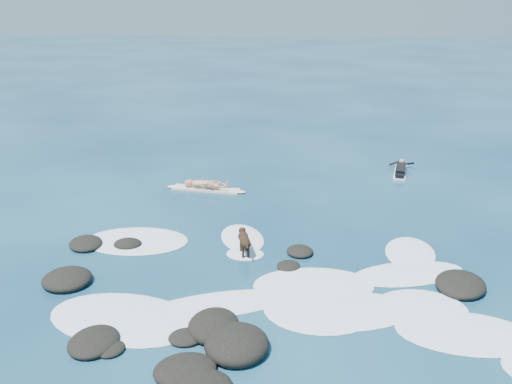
# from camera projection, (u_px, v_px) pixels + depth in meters

# --- Properties ---
(ground) EXTENTS (160.00, 160.00, 0.00)m
(ground) POSITION_uv_depth(u_px,v_px,m) (287.00, 276.00, 15.24)
(ground) COLOR #0A2642
(ground) RESTS_ON ground
(reef_rocks) EXTENTS (12.09, 7.37, 0.58)m
(reef_rocks) POSITION_uv_depth(u_px,v_px,m) (214.00, 313.00, 13.31)
(reef_rocks) COLOR black
(reef_rocks) RESTS_ON ground
(breaking_foam) EXTENTS (14.09, 7.70, 0.12)m
(breaking_foam) POSITION_uv_depth(u_px,v_px,m) (309.00, 294.00, 14.31)
(breaking_foam) COLOR white
(breaking_foam) RESTS_ON ground
(standing_surfer_rig) EXTENTS (3.12, 0.75, 1.77)m
(standing_surfer_rig) POSITION_uv_depth(u_px,v_px,m) (206.00, 173.00, 21.44)
(standing_surfer_rig) COLOR #F1E1C0
(standing_surfer_rig) RESTS_ON ground
(paddling_surfer_rig) EXTENTS (1.05, 2.38, 0.41)m
(paddling_surfer_rig) POSITION_uv_depth(u_px,v_px,m) (401.00, 170.00, 23.64)
(paddling_surfer_rig) COLOR white
(paddling_surfer_rig) RESTS_ON ground
(dog) EXTENTS (0.52, 1.13, 0.74)m
(dog) POSITION_uv_depth(u_px,v_px,m) (244.00, 239.00, 16.27)
(dog) COLOR black
(dog) RESTS_ON ground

